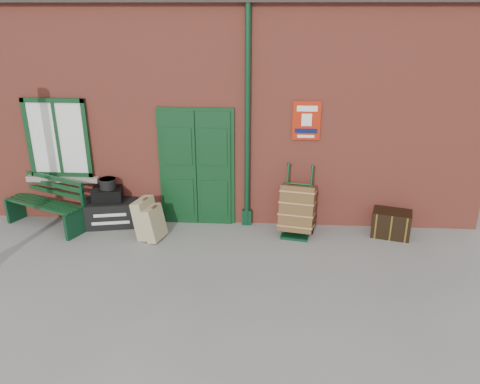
# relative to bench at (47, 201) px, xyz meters

# --- Properties ---
(ground) EXTENTS (80.00, 80.00, 0.00)m
(ground) POSITION_rel_bench_xyz_m (3.13, -1.12, -0.51)
(ground) COLOR gray
(ground) RESTS_ON ground
(station_building) EXTENTS (10.30, 4.30, 4.36)m
(station_building) POSITION_rel_bench_xyz_m (3.13, 2.37, 1.65)
(station_building) COLOR #AF4938
(station_building) RESTS_ON ground
(bench) EXTENTS (1.70, 1.12, 1.01)m
(bench) POSITION_rel_bench_xyz_m (0.00, 0.00, 0.00)
(bench) COLOR #0F3719
(bench) RESTS_ON ground
(houdini_trunk) EXTENTS (1.08, 0.73, 0.50)m
(houdini_trunk) POSITION_rel_bench_xyz_m (1.19, 0.13, -0.26)
(houdini_trunk) COLOR black
(houdini_trunk) RESTS_ON ground
(strongbox) EXTENTS (0.61, 0.50, 0.25)m
(strongbox) POSITION_rel_bench_xyz_m (1.14, 0.13, 0.11)
(strongbox) COLOR black
(strongbox) RESTS_ON houdini_trunk
(hatbox) EXTENTS (0.35, 0.35, 0.20)m
(hatbox) POSITION_rel_bench_xyz_m (1.17, 0.13, 0.34)
(hatbox) COLOR black
(hatbox) RESTS_ON strongbox
(suitcase_back) EXTENTS (0.44, 0.57, 0.73)m
(suitcase_back) POSITION_rel_bench_xyz_m (1.97, -0.31, -0.14)
(suitcase_back) COLOR tan
(suitcase_back) RESTS_ON ground
(suitcase_front) EXTENTS (0.41, 0.52, 0.63)m
(suitcase_front) POSITION_rel_bench_xyz_m (2.15, -0.41, -0.19)
(suitcase_front) COLOR tan
(suitcase_front) RESTS_ON ground
(porter_trolley) EXTENTS (0.72, 0.76, 1.27)m
(porter_trolley) POSITION_rel_bench_xyz_m (4.72, -0.01, -0.02)
(porter_trolley) COLOR #0E3920
(porter_trolley) RESTS_ON ground
(dark_trunk) EXTENTS (0.76, 0.60, 0.49)m
(dark_trunk) POSITION_rel_bench_xyz_m (6.45, 0.01, -0.26)
(dark_trunk) COLOR black
(dark_trunk) RESTS_ON ground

